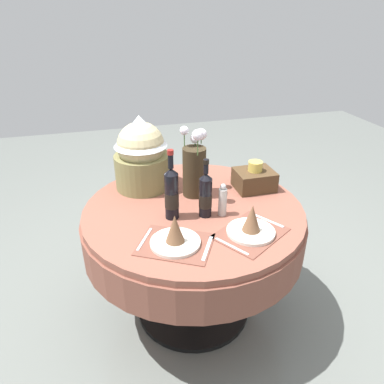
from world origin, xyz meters
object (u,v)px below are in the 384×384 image
object	(u,v)px
dining_table	(193,230)
wine_bottle_right	(205,195)
wine_bottle_left	(172,193)
pepper_mill	(223,201)
flower_vase	(195,167)
gift_tub_back_left	(141,151)
place_setting_left	(175,236)
woven_basket_side_right	(254,179)
place_setting_right	(251,225)

from	to	relation	value
dining_table	wine_bottle_right	bearing A→B (deg)	-69.81
dining_table	wine_bottle_left	xyz separation A→B (m)	(-0.14, -0.07, 0.30)
wine_bottle_right	pepper_mill	distance (m)	0.10
flower_vase	gift_tub_back_left	bearing A→B (deg)	146.66
pepper_mill	wine_bottle_left	bearing A→B (deg)	170.46
place_setting_left	wine_bottle_right	bearing A→B (deg)	45.30
woven_basket_side_right	wine_bottle_left	bearing A→B (deg)	-160.38
wine_bottle_left	woven_basket_side_right	distance (m)	0.60
dining_table	woven_basket_side_right	xyz separation A→B (m)	(0.42, 0.13, 0.22)
place_setting_right	pepper_mill	bearing A→B (deg)	109.94
dining_table	place_setting_right	world-z (taller)	place_setting_right
place_setting_right	woven_basket_side_right	bearing A→B (deg)	64.43
place_setting_right	pepper_mill	xyz separation A→B (m)	(-0.08, 0.21, 0.04)
place_setting_right	dining_table	bearing A→B (deg)	121.88
flower_vase	pepper_mill	bearing A→B (deg)	-73.44
place_setting_left	wine_bottle_left	distance (m)	0.27
wine_bottle_right	flower_vase	bearing A→B (deg)	87.55
flower_vase	wine_bottle_right	bearing A→B (deg)	-92.45
place_setting_right	flower_vase	distance (m)	0.52
place_setting_right	flower_vase	xyz separation A→B (m)	(-0.16, 0.48, 0.13)
dining_table	pepper_mill	distance (m)	0.29
place_setting_left	gift_tub_back_left	distance (m)	0.68
place_setting_left	place_setting_right	bearing A→B (deg)	-1.38
place_setting_right	flower_vase	bearing A→B (deg)	108.06
place_setting_right	pepper_mill	size ratio (longest dim) A/B	2.31
place_setting_left	woven_basket_side_right	xyz separation A→B (m)	(0.60, 0.44, 0.02)
wine_bottle_left	wine_bottle_right	xyz separation A→B (m)	(0.18, -0.03, -0.02)
wine_bottle_right	gift_tub_back_left	bearing A→B (deg)	121.65
flower_vase	woven_basket_side_right	xyz separation A→B (m)	(0.37, -0.02, -0.11)
gift_tub_back_left	woven_basket_side_right	xyz separation A→B (m)	(0.65, -0.21, -0.17)
flower_vase	pepper_mill	xyz separation A→B (m)	(0.08, -0.27, -0.09)
wine_bottle_right	gift_tub_back_left	size ratio (longest dim) A/B	0.72
place_setting_right	wine_bottle_right	bearing A→B (deg)	126.32
wine_bottle_left	pepper_mill	distance (m)	0.28
place_setting_left	woven_basket_side_right	size ratio (longest dim) A/B	1.84
place_setting_right	flower_vase	size ratio (longest dim) A/B	0.98
pepper_mill	woven_basket_side_right	size ratio (longest dim) A/B	0.80
place_setting_left	pepper_mill	distance (m)	0.37
dining_table	wine_bottle_right	world-z (taller)	wine_bottle_right
woven_basket_side_right	wine_bottle_right	bearing A→B (deg)	-149.41
wine_bottle_right	pepper_mill	bearing A→B (deg)	-10.74
woven_basket_side_right	place_setting_right	bearing A→B (deg)	-115.57
place_setting_left	place_setting_right	xyz separation A→B (m)	(0.38, -0.01, 0.00)
dining_table	woven_basket_side_right	world-z (taller)	woven_basket_side_right
place_setting_left	gift_tub_back_left	size ratio (longest dim) A/B	0.94
wine_bottle_right	pepper_mill	size ratio (longest dim) A/B	1.76
wine_bottle_left	woven_basket_side_right	bearing A→B (deg)	19.62
dining_table	gift_tub_back_left	world-z (taller)	gift_tub_back_left
wine_bottle_left	pepper_mill	size ratio (longest dim) A/B	2.07
dining_table	place_setting_left	xyz separation A→B (m)	(-0.18, -0.32, 0.20)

